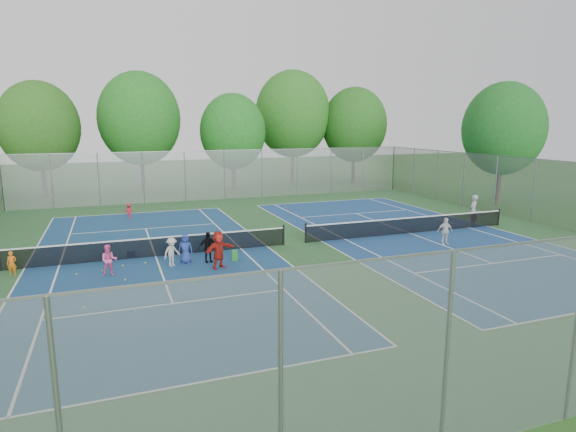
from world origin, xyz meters
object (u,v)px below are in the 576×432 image
at_px(ball_hopper, 235,256).
at_px(instructor, 473,211).
at_px(net_right, 410,226).
at_px(net_left, 155,247).
at_px(ball_crate, 131,253).

height_order(ball_hopper, instructor, instructor).
distance_m(ball_hopper, instructor, 15.50).
bearing_deg(ball_hopper, net_right, 10.40).
bearing_deg(net_left, instructor, 0.86).
xyz_separation_m(ball_crate, instructor, (19.71, -0.19, 0.81)).
bearing_deg(net_left, ball_hopper, -30.54).
bearing_deg(instructor, ball_hopper, -19.61).
height_order(net_left, ball_hopper, net_left).
xyz_separation_m(net_left, net_right, (14.00, 0.00, 0.00)).
distance_m(net_left, net_right, 14.00).
bearing_deg(net_right, ball_hopper, -169.60).
bearing_deg(net_left, net_right, 0.00).
relative_size(net_right, ball_hopper, 25.45).
bearing_deg(ball_hopper, net_left, 149.46).
distance_m(net_right, ball_hopper, 10.86).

